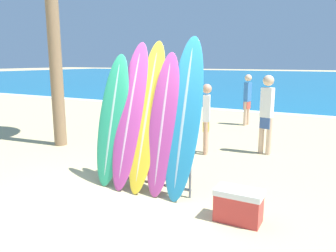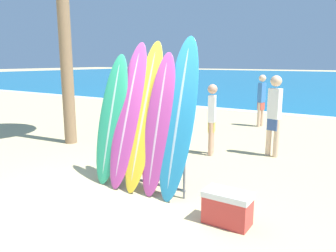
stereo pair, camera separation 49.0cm
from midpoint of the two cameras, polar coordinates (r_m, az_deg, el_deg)
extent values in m
plane|color=tan|center=(5.14, -6.20, -12.60)|extent=(160.00, 160.00, 0.00)
cube|color=white|center=(13.91, 20.06, 2.02)|extent=(120.00, 0.60, 0.01)
cylinder|color=slate|center=(5.88, -8.54, -4.94)|extent=(0.04, 0.04, 0.89)
cylinder|color=slate|center=(5.00, 5.70, -7.79)|extent=(0.04, 0.04, 0.89)
cylinder|color=slate|center=(5.29, -2.05, -1.91)|extent=(1.66, 0.04, 0.04)
cylinder|color=slate|center=(5.50, -2.00, -9.53)|extent=(1.66, 0.04, 0.04)
ellipsoid|color=#289E70|center=(5.66, -7.35, 1.25)|extent=(0.56, 0.67, 2.20)
ellipsoid|color=#9AC3B3|center=(5.66, -7.35, 1.25)|extent=(0.10, 0.65, 2.11)
ellipsoid|color=#B23D8E|center=(5.46, -4.38, 2.02)|extent=(0.52, 0.88, 2.40)
ellipsoid|color=#CAA1BE|center=(5.46, -4.38, 2.02)|extent=(0.09, 0.86, 2.31)
ellipsoid|color=yellow|center=(5.29, -1.56, 1.80)|extent=(0.50, 0.87, 2.41)
ellipsoid|color=beige|center=(5.29, -1.56, 1.80)|extent=(0.09, 0.84, 2.32)
ellipsoid|color=#B23D8E|center=(5.08, 1.11, 0.34)|extent=(0.49, 0.67, 2.22)
ellipsoid|color=#CAA1BE|center=(5.08, 1.11, 0.34)|extent=(0.09, 0.65, 2.14)
ellipsoid|color=teal|center=(4.93, 4.72, 1.38)|extent=(0.54, 0.75, 2.46)
ellipsoid|color=#98BACC|center=(4.93, 4.72, 1.38)|extent=(0.10, 0.73, 2.36)
cylinder|color=beige|center=(7.58, 20.13, -2.04)|extent=(0.12, 0.12, 0.84)
cylinder|color=beige|center=(7.66, 18.92, -1.82)|extent=(0.12, 0.12, 0.84)
cube|color=#385693|center=(7.56, 19.67, 0.25)|extent=(0.27, 0.20, 0.25)
cube|color=white|center=(7.49, 19.90, 3.67)|extent=(0.29, 0.23, 0.66)
sphere|color=beige|center=(7.45, 20.15, 7.37)|extent=(0.24, 0.24, 0.24)
cylinder|color=beige|center=(11.03, 17.29, 1.97)|extent=(0.11, 0.11, 0.78)
cylinder|color=beige|center=(10.88, 16.82, 1.88)|extent=(0.11, 0.11, 0.78)
cube|color=#CC4C3D|center=(10.91, 17.14, 3.35)|extent=(0.19, 0.25, 0.24)
cube|color=#3370BC|center=(10.87, 17.27, 5.57)|extent=(0.21, 0.27, 0.61)
sphere|color=beige|center=(10.84, 17.41, 7.94)|extent=(0.22, 0.22, 0.22)
cylinder|color=tan|center=(7.49, 9.51, -2.01)|extent=(0.10, 0.10, 0.75)
cylinder|color=tan|center=(7.33, 9.35, -2.29)|extent=(0.10, 0.10, 0.75)
cube|color=gold|center=(7.35, 9.49, -0.16)|extent=(0.18, 0.24, 0.22)
cube|color=white|center=(7.29, 9.60, 2.97)|extent=(0.20, 0.26, 0.59)
sphere|color=tan|center=(7.24, 9.71, 6.36)|extent=(0.21, 0.21, 0.21)
cylinder|color=#896B4C|center=(8.53, -15.95, 15.06)|extent=(0.30, 0.30, 5.40)
cube|color=red|center=(4.46, 13.49, -14.21)|extent=(0.59, 0.32, 0.36)
cube|color=white|center=(4.37, 13.62, -11.61)|extent=(0.61, 0.34, 0.08)
camera|label=1|loc=(0.24, -87.64, 0.47)|focal=35.00mm
camera|label=2|loc=(0.24, 92.36, -0.47)|focal=35.00mm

